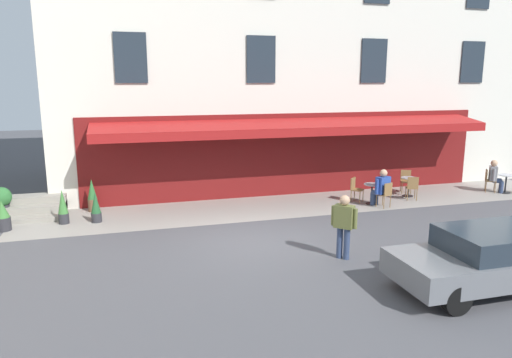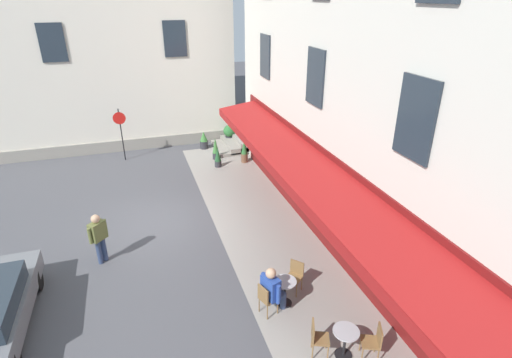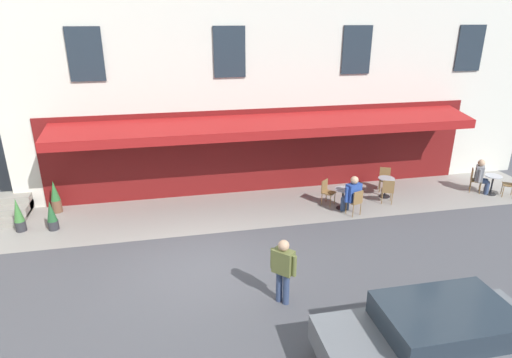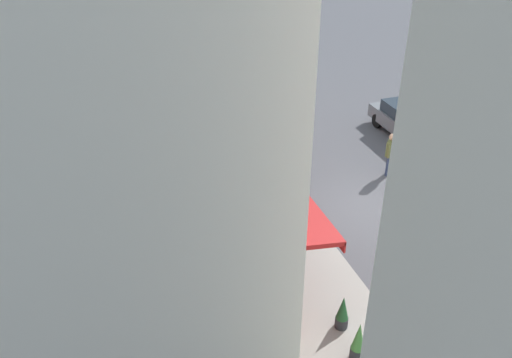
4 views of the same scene
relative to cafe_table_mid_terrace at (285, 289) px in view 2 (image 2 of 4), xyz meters
The scene contains 17 objects.
ground_plane 5.90m from the cafe_table_mid_terrace, 27.37° to the left, with size 70.00×70.00×0.00m, color #4C4C51.
sidewalk_cafe_terrace 2.14m from the cafe_table_mid_terrace, 19.53° to the right, with size 20.50×3.20×0.01m, color gray.
back_alley_steps 11.97m from the cafe_table_mid_terrace, ahead, with size 2.40×1.75×0.60m.
cafe_table_mid_terrace is the anchor object (origin of this frame).
cafe_chair_wicker_back_row 0.63m from the cafe_table_mid_terrace, 109.21° to the left, with size 0.51×0.51×0.91m.
cafe_chair_wicker_corner_left 0.63m from the cafe_table_mid_terrace, 48.41° to the right, with size 0.56×0.56×0.91m.
cafe_table_streetside 2.09m from the cafe_table_mid_terrace, 161.52° to the right, with size 0.60×0.60×0.75m.
cafe_chair_wicker_by_window 1.74m from the cafe_table_mid_terrace, behind, with size 0.52×0.52×0.91m.
cafe_chair_wicker_facing_street 2.56m from the cafe_table_mid_terrace, 151.01° to the right, with size 0.53×0.53×0.91m.
seated_companion_in_blue 0.48m from the cafe_table_mid_terrace, 109.21° to the left, with size 0.68×0.67×1.37m.
walking_pedestrian_in_olive 5.80m from the cafe_table_mid_terrace, 53.45° to the left, with size 0.53×0.53×1.65m.
no_parking_sign 12.49m from the cafe_table_mid_terrace, 17.79° to the left, with size 0.09×0.59×2.60m.
potted_plant_entrance_left 9.91m from the cafe_table_mid_terrace, 10.31° to the right, with size 0.32×0.32×1.15m.
potted_plant_entrance_right 9.59m from the cafe_table_mid_terrace, ahead, with size 0.32×0.32×0.98m.
potted_plant_under_sign 12.67m from the cafe_table_mid_terrace, ahead, with size 0.64×0.64×1.04m.
potted_plant_mid_terrace 10.58m from the cafe_table_mid_terrace, ahead, with size 0.32×0.32×1.10m.
potted_plant_by_steps 12.24m from the cafe_table_mid_terrace, ahead, with size 0.43×0.43×0.93m.
Camera 2 is at (-12.76, 0.54, 7.51)m, focal length 27.81 mm.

